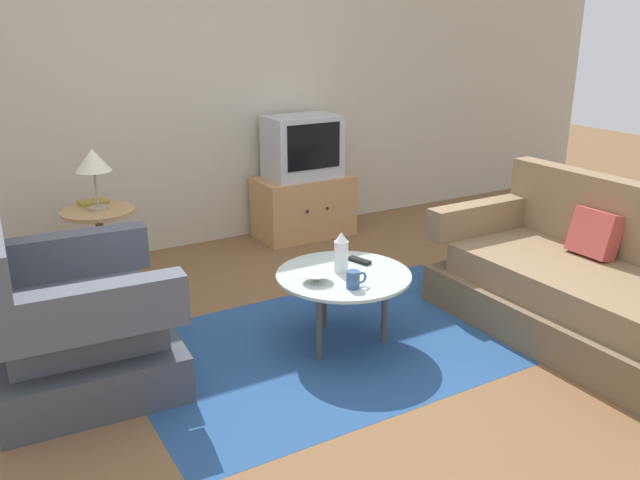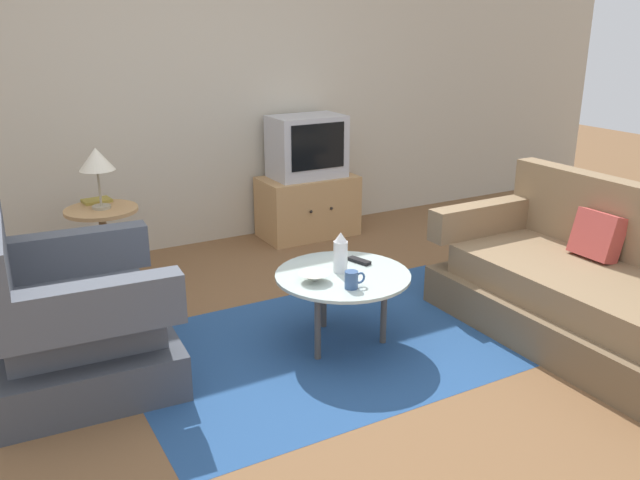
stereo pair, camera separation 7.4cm
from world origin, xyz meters
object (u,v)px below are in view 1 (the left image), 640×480
object	(u,v)px
couch	(592,290)
mug	(354,280)
bowl	(316,277)
book	(93,202)
tv_stand	(304,206)
table_lamp	(93,162)
television	(302,147)
tv_remote_dark	(359,261)
armchair	(71,326)
side_table	(100,232)
coffee_table	(343,280)
vase	(341,253)

from	to	relation	value
couch	mug	bearing A→B (deg)	71.29
bowl	book	xyz separation A→B (m)	(-0.78, 1.70, 0.13)
tv_stand	couch	bearing A→B (deg)	-78.34
couch	table_lamp	size ratio (longest dim) A/B	4.43
tv_stand	bowl	xyz separation A→B (m)	(-0.96, -1.86, 0.19)
television	tv_remote_dark	xyz separation A→B (m)	(-0.59, -1.74, -0.33)
armchair	book	xyz separation A→B (m)	(0.43, 1.34, 0.27)
side_table	tv_stand	bearing A→B (deg)	10.83
coffee_table	tv_remote_dark	bearing A→B (deg)	30.56
side_table	book	xyz separation A→B (m)	(0.01, 0.18, 0.17)
tv_stand	table_lamp	distance (m)	1.89
table_lamp	mug	xyz separation A→B (m)	(0.91, -1.70, -0.41)
armchair	vase	xyz separation A→B (m)	(1.41, -0.31, 0.23)
couch	television	distance (m)	2.59
tv_stand	book	world-z (taller)	book
table_lamp	tv_remote_dark	distance (m)	1.87
vase	tv_remote_dark	world-z (taller)	vase
couch	coffee_table	xyz separation A→B (m)	(-1.28, 0.65, 0.10)
side_table	table_lamp	size ratio (longest dim) A/B	1.39
tv_remote_dark	vase	bearing A→B (deg)	95.83
tv_stand	vase	distance (m)	1.98
mug	tv_remote_dark	xyz separation A→B (m)	(0.24, 0.30, -0.04)
mug	tv_stand	bearing A→B (deg)	67.79
armchair	vase	distance (m)	1.46
television	table_lamp	bearing A→B (deg)	-168.72
mug	bowl	bearing A→B (deg)	125.80
vase	tv_remote_dark	bearing A→B (deg)	22.28
coffee_table	tv_stand	world-z (taller)	tv_stand
table_lamp	vase	world-z (taller)	table_lamp
coffee_table	book	size ratio (longest dim) A/B	3.83
tv_stand	bowl	world-z (taller)	tv_stand
armchair	side_table	bearing A→B (deg)	163.92
couch	mug	world-z (taller)	couch
coffee_table	vase	size ratio (longest dim) A/B	3.27
vase	tv_stand	bearing A→B (deg)	67.04
vase	side_table	bearing A→B (deg)	123.86
television	bowl	size ratio (longest dim) A/B	3.51
mug	side_table	bearing A→B (deg)	118.32
couch	table_lamp	bearing A→B (deg)	46.18
television	table_lamp	size ratio (longest dim) A/B	1.46
vase	couch	bearing A→B (deg)	-28.14
television	tv_remote_dark	world-z (taller)	television
couch	side_table	bearing A→B (deg)	46.18
television	tv_remote_dark	distance (m)	1.87
couch	coffee_table	size ratio (longest dim) A/B	2.39
table_lamp	couch	bearing A→B (deg)	-43.56
mug	coffee_table	bearing A→B (deg)	72.48
coffee_table	couch	bearing A→B (deg)	-26.88
coffee_table	vase	bearing A→B (deg)	82.46
armchair	television	distance (m)	2.68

